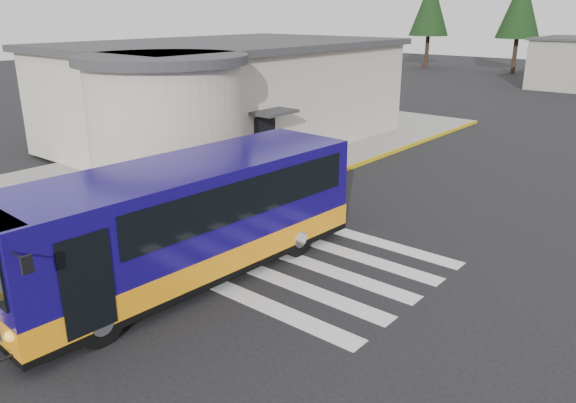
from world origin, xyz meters
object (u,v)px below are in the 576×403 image
Objects in this scene: transit_bus at (186,225)px; pedestrian_b at (82,202)px; pedestrian_a at (28,224)px; bollard at (99,232)px.

pedestrian_b is (-4.54, -0.11, -0.39)m from transit_bus.
pedestrian_a reaches higher than bollard.
pedestrian_b is at bearing 10.13° from pedestrian_a.
pedestrian_a is (-4.06, -2.00, -0.38)m from transit_bus.
pedestrian_b is at bearing 160.22° from bollard.
pedestrian_a is at bearing -139.88° from bollard.
bollard is (1.43, 1.20, -0.25)m from pedestrian_a.
pedestrian_a is 1.01× the size of pedestrian_b.
transit_bus is at bearing 75.44° from pedestrian_b.
transit_bus reaches higher than bollard.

